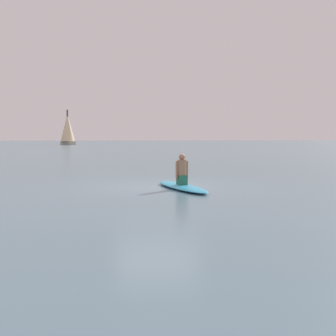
% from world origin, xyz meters
% --- Properties ---
extents(ground_plane, '(400.00, 400.00, 0.00)m').
position_xyz_m(ground_plane, '(0.00, 0.00, 0.00)').
color(ground_plane, slate).
extents(surfboard, '(1.32, 3.26, 0.13)m').
position_xyz_m(surfboard, '(-0.60, 0.76, 0.06)').
color(surfboard, '#339EC6').
rests_on(surfboard, ground).
extents(person_paddler, '(0.40, 0.34, 0.90)m').
position_xyz_m(person_paddler, '(-0.60, 0.76, 0.53)').
color(person_paddler, '#26664C').
rests_on(person_paddler, surfboard).
extents(sailboat_far_left, '(3.97, 4.11, 7.16)m').
position_xyz_m(sailboat_far_left, '(7.52, -77.27, 3.33)').
color(sailboat_far_left, '#B2A893').
rests_on(sailboat_far_left, ground).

